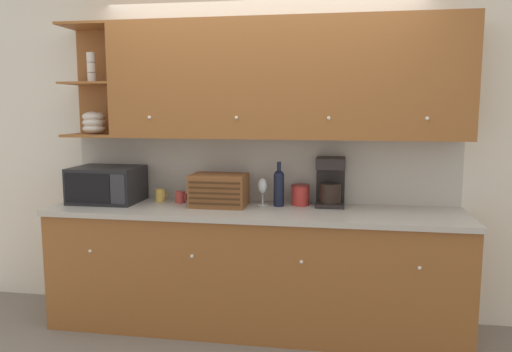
# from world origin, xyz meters

# --- Properties ---
(ground_plane) EXTENTS (24.00, 24.00, 0.00)m
(ground_plane) POSITION_xyz_m (0.00, 0.00, 0.00)
(ground_plane) COLOR slate
(wall_back) EXTENTS (5.48, 0.06, 2.60)m
(wall_back) POSITION_xyz_m (0.00, 0.03, 1.30)
(wall_back) COLOR silver
(wall_back) RESTS_ON ground_plane
(counter_unit) EXTENTS (3.10, 0.68, 0.93)m
(counter_unit) POSITION_xyz_m (-0.00, -0.32, 0.46)
(counter_unit) COLOR #935628
(counter_unit) RESTS_ON ground_plane
(backsplash_panel) EXTENTS (3.08, 0.01, 0.52)m
(backsplash_panel) POSITION_xyz_m (0.00, -0.01, 1.19)
(backsplash_panel) COLOR #B7B2A8
(backsplash_panel) RESTS_ON counter_unit
(upper_cabinets) EXTENTS (3.08, 0.37, 0.88)m
(upper_cabinets) POSITION_xyz_m (0.17, -0.17, 1.88)
(upper_cabinets) COLOR #935628
(upper_cabinets) RESTS_ON backsplash_panel
(microwave) EXTENTS (0.52, 0.42, 0.28)m
(microwave) POSITION_xyz_m (-1.21, -0.25, 1.07)
(microwave) COLOR black
(microwave) RESTS_ON counter_unit
(mug_blue_second) EXTENTS (0.09, 0.08, 0.10)m
(mug_blue_second) POSITION_xyz_m (-0.79, -0.17, 0.98)
(mug_blue_second) COLOR gold
(mug_blue_second) RESTS_ON counter_unit
(mug) EXTENTS (0.09, 0.08, 0.09)m
(mug) POSITION_xyz_m (-0.61, -0.19, 0.97)
(mug) COLOR #B73D38
(mug) RESTS_ON counter_unit
(bread_box) EXTENTS (0.42, 0.30, 0.25)m
(bread_box) POSITION_xyz_m (-0.28, -0.27, 1.05)
(bread_box) COLOR brown
(bread_box) RESTS_ON counter_unit
(wine_glass) EXTENTS (0.08, 0.08, 0.21)m
(wine_glass) POSITION_xyz_m (0.04, -0.17, 1.07)
(wine_glass) COLOR silver
(wine_glass) RESTS_ON counter_unit
(wine_bottle) EXTENTS (0.08, 0.08, 0.34)m
(wine_bottle) POSITION_xyz_m (0.17, -0.19, 1.08)
(wine_bottle) COLOR black
(wine_bottle) RESTS_ON counter_unit
(storage_canister) EXTENTS (0.14, 0.14, 0.16)m
(storage_canister) POSITION_xyz_m (0.33, -0.13, 1.01)
(storage_canister) COLOR #B22D28
(storage_canister) RESTS_ON counter_unit
(coffee_maker) EXTENTS (0.22, 0.23, 0.37)m
(coffee_maker) POSITION_xyz_m (0.56, -0.11, 1.11)
(coffee_maker) COLOR black
(coffee_maker) RESTS_ON counter_unit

